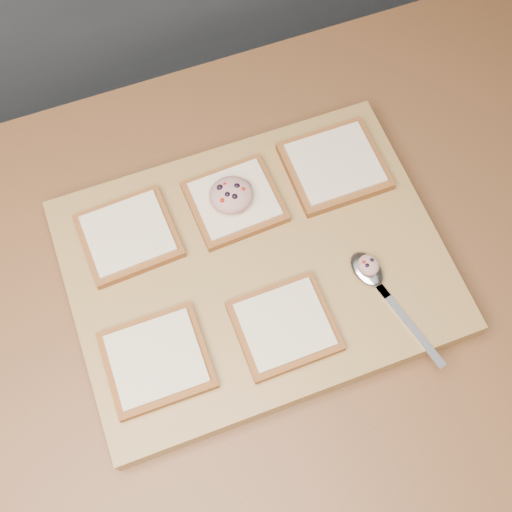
% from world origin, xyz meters
% --- Properties ---
extents(ground, '(4.00, 4.00, 0.00)m').
position_xyz_m(ground, '(0.00, 0.00, 0.00)').
color(ground, '#515459').
rests_on(ground, ground).
extents(island_counter, '(2.00, 0.80, 0.90)m').
position_xyz_m(island_counter, '(0.00, 0.00, 0.45)').
color(island_counter, slate).
rests_on(island_counter, ground).
extents(cutting_board, '(0.49, 0.38, 0.04)m').
position_xyz_m(cutting_board, '(0.02, 0.03, 0.92)').
color(cutting_board, '#A67F47').
rests_on(cutting_board, island_counter).
extents(bread_far_left, '(0.13, 0.12, 0.02)m').
position_xyz_m(bread_far_left, '(-0.13, 0.12, 0.95)').
color(bread_far_left, brown).
rests_on(bread_far_left, cutting_board).
extents(bread_far_center, '(0.12, 0.12, 0.02)m').
position_xyz_m(bread_far_center, '(0.02, 0.12, 0.95)').
color(bread_far_center, brown).
rests_on(bread_far_center, cutting_board).
extents(bread_far_right, '(0.13, 0.12, 0.02)m').
position_xyz_m(bread_far_right, '(0.17, 0.13, 0.95)').
color(bread_far_right, brown).
rests_on(bread_far_right, cutting_board).
extents(bread_near_left, '(0.13, 0.12, 0.02)m').
position_xyz_m(bread_near_left, '(-0.15, -0.05, 0.95)').
color(bread_near_left, brown).
rests_on(bread_near_left, cutting_board).
extents(bread_near_center, '(0.12, 0.11, 0.02)m').
position_xyz_m(bread_near_center, '(0.02, -0.07, 0.95)').
color(bread_near_center, brown).
rests_on(bread_near_center, cutting_board).
extents(tuna_salad_dollop, '(0.06, 0.06, 0.03)m').
position_xyz_m(tuna_salad_dollop, '(0.01, 0.12, 0.97)').
color(tuna_salad_dollop, tan).
rests_on(tuna_salad_dollop, bread_far_center).
extents(spoon, '(0.07, 0.18, 0.01)m').
position_xyz_m(spoon, '(0.15, -0.05, 0.94)').
color(spoon, silver).
rests_on(spoon, cutting_board).
extents(spoon_salad, '(0.03, 0.03, 0.02)m').
position_xyz_m(spoon_salad, '(0.15, -0.03, 0.96)').
color(spoon_salad, tan).
rests_on(spoon_salad, spoon).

